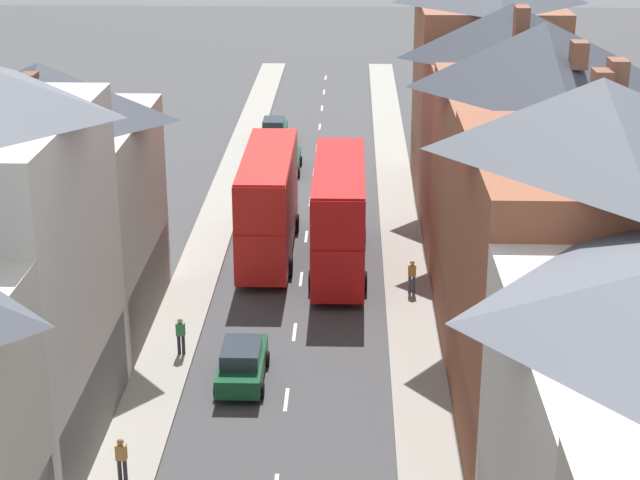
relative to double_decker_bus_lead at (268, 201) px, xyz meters
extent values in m
cube|color=gray|center=(-3.29, -1.42, -2.75)|extent=(2.20, 104.00, 0.14)
cube|color=gray|center=(6.91, -1.42, -2.75)|extent=(2.20, 104.00, 0.14)
cube|color=silver|center=(1.81, -15.42, -2.81)|extent=(0.14, 1.80, 0.01)
cube|color=silver|center=(1.81, -9.42, -2.81)|extent=(0.14, 1.80, 0.01)
cube|color=silver|center=(1.81, -3.42, -2.81)|extent=(0.14, 1.80, 0.01)
cube|color=silver|center=(1.81, 2.58, -2.81)|extent=(0.14, 1.80, 0.01)
cube|color=silver|center=(1.81, 8.58, -2.81)|extent=(0.14, 1.80, 0.01)
cube|color=silver|center=(1.81, 14.58, -2.81)|extent=(0.14, 1.80, 0.01)
cube|color=silver|center=(1.81, 20.58, -2.81)|extent=(0.14, 1.80, 0.01)
cube|color=silver|center=(1.81, 26.58, -2.81)|extent=(0.14, 1.80, 0.01)
cube|color=silver|center=(1.81, 32.58, -2.81)|extent=(0.14, 1.80, 0.01)
cube|color=silver|center=(1.81, 38.58, -2.81)|extent=(0.14, 1.80, 0.01)
cube|color=silver|center=(1.81, 44.58, -2.81)|extent=(0.14, 1.80, 0.01)
cube|color=olive|center=(-4.45, -19.12, -1.22)|extent=(0.12, 9.43, 3.20)
cube|color=#BCB7A8|center=(-8.39, -8.98, 1.78)|extent=(8.00, 10.03, 9.19)
cube|color=olive|center=(-4.45, -8.98, -1.22)|extent=(0.12, 9.22, 3.20)
pyramid|color=#383D47|center=(-8.39, -8.98, 7.54)|extent=(8.00, 10.03, 2.33)
cube|color=brown|center=(-8.44, -10.28, 8.04)|extent=(0.60, 0.90, 1.00)
cube|color=#935138|center=(12.01, -17.96, 2.46)|extent=(8.00, 10.62, 10.55)
cube|color=black|center=(8.07, -17.96, -1.22)|extent=(0.12, 9.77, 3.20)
pyramid|color=#565B66|center=(12.01, -17.96, 8.90)|extent=(8.00, 10.62, 2.34)
cube|color=brown|center=(12.47, -15.80, 9.39)|extent=(0.60, 0.90, 0.98)
cube|color=brown|center=(13.04, -15.48, 9.54)|extent=(0.60, 0.90, 1.28)
cube|color=brown|center=(12.01, -7.25, 2.32)|extent=(8.00, 10.79, 10.27)
cube|color=black|center=(8.07, -7.25, -1.22)|extent=(0.12, 9.93, 3.20)
pyramid|color=#383D47|center=(12.01, -7.25, 8.82)|extent=(8.00, 10.79, 2.73)
cube|color=brown|center=(12.86, -10.03, 9.33)|extent=(0.60, 0.90, 1.02)
cube|color=brown|center=(11.43, -4.69, 9.62)|extent=(0.60, 0.90, 1.58)
cube|color=brown|center=(12.01, 2.19, 2.04)|extent=(8.00, 8.09, 9.71)
cube|color=olive|center=(8.07, 2.19, -1.22)|extent=(0.12, 7.44, 3.20)
pyramid|color=#383D47|center=(12.01, 2.19, 8.26)|extent=(8.00, 8.09, 2.73)
cube|color=brown|center=(12.30, 0.96, 8.98)|extent=(0.60, 0.90, 1.44)
cube|color=brown|center=(12.01, 10.98, 2.81)|extent=(8.00, 9.50, 11.26)
cube|color=navy|center=(8.07, 10.98, -1.22)|extent=(0.12, 8.74, 3.20)
cube|color=red|center=(0.01, -0.02, -1.17)|extent=(2.44, 10.80, 2.50)
cube|color=red|center=(0.01, -0.02, 1.23)|extent=(2.44, 10.58, 2.30)
cube|color=red|center=(0.01, -0.02, 2.43)|extent=(2.39, 10.37, 0.10)
cube|color=#28333D|center=(0.01, 5.33, -0.97)|extent=(2.20, 0.10, 1.20)
cube|color=#28333D|center=(0.01, 5.33, 1.33)|extent=(2.20, 0.10, 1.10)
cube|color=#28333D|center=(-1.18, -0.02, -0.92)|extent=(0.06, 9.18, 0.90)
cube|color=#28333D|center=(-1.18, -0.02, 1.33)|extent=(0.06, 9.18, 0.90)
cube|color=yellow|center=(0.01, 5.33, 2.13)|extent=(1.34, 0.08, 0.32)
cylinder|color=black|center=(-1.21, 3.32, -2.32)|extent=(0.30, 1.00, 1.00)
cylinder|color=black|center=(1.23, 3.32, -2.32)|extent=(0.30, 1.00, 1.00)
cylinder|color=black|center=(-1.21, -2.99, -2.32)|extent=(0.30, 1.00, 1.00)
cylinder|color=black|center=(1.23, -2.99, -2.32)|extent=(0.30, 1.00, 1.00)
cube|color=red|center=(3.61, -1.89, -1.17)|extent=(2.44, 10.80, 2.50)
cube|color=red|center=(3.61, -1.89, 1.23)|extent=(2.44, 10.58, 2.30)
cube|color=red|center=(3.61, -1.89, 2.43)|extent=(2.39, 10.37, 0.10)
cube|color=#28333D|center=(3.61, 3.46, -0.97)|extent=(2.20, 0.10, 1.20)
cube|color=#28333D|center=(3.61, 3.46, 1.33)|extent=(2.20, 0.10, 1.10)
cube|color=#28333D|center=(2.42, -1.89, -0.92)|extent=(0.06, 9.18, 0.90)
cube|color=#28333D|center=(2.42, -1.89, 1.33)|extent=(0.06, 9.18, 0.90)
cube|color=yellow|center=(3.61, 3.46, 2.13)|extent=(1.34, 0.08, 0.32)
cylinder|color=black|center=(2.39, 1.46, -2.32)|extent=(0.30, 1.00, 1.00)
cylinder|color=black|center=(4.83, 1.46, -2.32)|extent=(0.30, 1.00, 1.00)
cylinder|color=black|center=(2.39, -4.86, -2.32)|extent=(0.30, 1.00, 1.00)
cylinder|color=black|center=(4.83, -4.86, -2.32)|extent=(0.30, 1.00, 1.00)
cube|color=#144728|center=(0.01, -13.96, -2.14)|extent=(1.70, 4.29, 0.73)
cube|color=#28333D|center=(0.01, -14.18, -1.48)|extent=(1.46, 2.15, 0.60)
cylinder|color=black|center=(-0.84, -12.63, -2.51)|extent=(0.20, 0.62, 0.62)
cylinder|color=black|center=(0.86, -12.63, -2.51)|extent=(0.20, 0.62, 0.62)
cylinder|color=black|center=(-0.84, -15.29, -2.51)|extent=(0.20, 0.62, 0.62)
cylinder|color=black|center=(0.86, -15.29, -2.51)|extent=(0.20, 0.62, 0.62)
cube|color=#B7BABF|center=(-1.29, 6.64, -2.13)|extent=(1.70, 4.26, 0.76)
cube|color=#28333D|center=(-1.29, 6.43, -1.45)|extent=(1.46, 2.13, 0.60)
cylinder|color=black|center=(-2.14, 7.96, -2.51)|extent=(0.20, 0.62, 0.62)
cylinder|color=black|center=(-0.44, 7.96, -2.51)|extent=(0.20, 0.62, 0.62)
cylinder|color=black|center=(-2.14, 5.32, -2.51)|extent=(0.20, 0.62, 0.62)
cylinder|color=black|center=(-0.44, 5.32, -2.51)|extent=(0.20, 0.62, 0.62)
cube|color=#144728|center=(-1.29, 22.24, -2.13)|extent=(1.70, 4.20, 0.76)
cube|color=#28333D|center=(-1.29, 22.03, -1.44)|extent=(1.46, 2.10, 0.60)
cylinder|color=black|center=(-2.14, 23.54, -2.51)|extent=(0.20, 0.62, 0.62)
cylinder|color=black|center=(-0.44, 23.54, -2.51)|extent=(0.20, 0.62, 0.62)
cylinder|color=black|center=(-2.14, 20.93, -2.51)|extent=(0.20, 0.62, 0.62)
cylinder|color=black|center=(-0.44, 20.93, -2.51)|extent=(0.20, 0.62, 0.62)
cube|color=#144728|center=(0.01, 14.87, -2.11)|extent=(1.70, 4.48, 0.79)
cube|color=#28333D|center=(0.01, 14.65, -1.42)|extent=(1.46, 2.24, 0.60)
cylinder|color=black|center=(-0.84, 16.26, -2.51)|extent=(0.20, 0.62, 0.62)
cylinder|color=black|center=(0.86, 16.26, -2.51)|extent=(0.20, 0.62, 0.62)
cylinder|color=black|center=(-0.84, 13.48, -2.51)|extent=(0.20, 0.62, 0.62)
cylinder|color=black|center=(0.86, 13.48, -2.51)|extent=(0.20, 0.62, 0.62)
cylinder|color=#23232D|center=(-3.27, -21.34, -2.26)|extent=(0.14, 0.14, 0.84)
cylinder|color=#23232D|center=(-3.09, -21.34, -2.26)|extent=(0.14, 0.14, 0.84)
cube|color=#A87A38|center=(-3.18, -21.34, -1.57)|extent=(0.36, 0.22, 0.54)
sphere|color=#9E7051|center=(-3.18, -21.34, -1.18)|extent=(0.22, 0.22, 0.22)
cylinder|color=#23232D|center=(-2.78, -11.96, -2.26)|extent=(0.14, 0.14, 0.84)
cylinder|color=#23232D|center=(-2.60, -11.96, -2.26)|extent=(0.14, 0.14, 0.84)
cube|color=#338447|center=(-2.69, -11.96, -1.57)|extent=(0.36, 0.22, 0.54)
sphere|color=tan|center=(-2.69, -11.96, -1.18)|extent=(0.22, 0.22, 0.22)
cylinder|color=#3D4256|center=(6.95, -5.23, -2.26)|extent=(0.14, 0.14, 0.84)
cylinder|color=#3D4256|center=(7.13, -5.23, -2.26)|extent=(0.14, 0.14, 0.84)
cube|color=#A87A38|center=(7.04, -5.23, -1.57)|extent=(0.36, 0.22, 0.54)
sphere|color=beige|center=(7.04, -5.23, -1.18)|extent=(0.22, 0.22, 0.22)
camera|label=1|loc=(4.15, -51.15, 16.81)|focal=60.00mm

